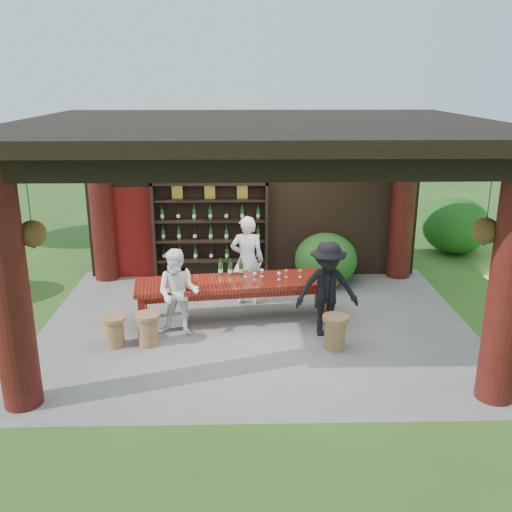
{
  "coord_description": "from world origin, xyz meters",
  "views": [
    {
      "loc": [
        -0.23,
        -9.11,
        4.14
      ],
      "look_at": [
        0.0,
        0.4,
        1.15
      ],
      "focal_mm": 40.0,
      "sensor_mm": 36.0,
      "label": 1
    }
  ],
  "objects_px": {
    "stool_near_left": "(148,328)",
    "wine_shelf": "(211,231)",
    "stool_far_left": "(114,331)",
    "guest_woman": "(178,293)",
    "host": "(247,260)",
    "tasting_table": "(235,287)",
    "napkin_basket": "(178,281)",
    "guest_man": "(327,289)",
    "stool_near_right": "(335,331)"
  },
  "relations": [
    {
      "from": "tasting_table",
      "to": "guest_man",
      "type": "distance_m",
      "value": 1.65
    },
    {
      "from": "host",
      "to": "guest_man",
      "type": "height_order",
      "value": "host"
    },
    {
      "from": "tasting_table",
      "to": "guest_woman",
      "type": "bearing_deg",
      "value": -149.37
    },
    {
      "from": "wine_shelf",
      "to": "stool_near_left",
      "type": "relative_size",
      "value": 4.48
    },
    {
      "from": "stool_near_right",
      "to": "guest_man",
      "type": "height_order",
      "value": "guest_man"
    },
    {
      "from": "stool_near_right",
      "to": "guest_woman",
      "type": "relative_size",
      "value": 0.37
    },
    {
      "from": "stool_near_right",
      "to": "guest_woman",
      "type": "distance_m",
      "value": 2.63
    },
    {
      "from": "tasting_table",
      "to": "wine_shelf",
      "type": "bearing_deg",
      "value": 103.64
    },
    {
      "from": "guest_man",
      "to": "stool_near_left",
      "type": "bearing_deg",
      "value": -176.8
    },
    {
      "from": "host",
      "to": "napkin_basket",
      "type": "distance_m",
      "value": 1.54
    },
    {
      "from": "tasting_table",
      "to": "guest_woman",
      "type": "xyz_separation_m",
      "value": [
        -0.93,
        -0.55,
        0.11
      ]
    },
    {
      "from": "host",
      "to": "guest_man",
      "type": "xyz_separation_m",
      "value": [
        1.31,
        -1.42,
        -0.05
      ]
    },
    {
      "from": "wine_shelf",
      "to": "guest_man",
      "type": "xyz_separation_m",
      "value": [
        2.06,
        -2.81,
        -0.25
      ]
    },
    {
      "from": "host",
      "to": "napkin_basket",
      "type": "height_order",
      "value": "host"
    },
    {
      "from": "tasting_table",
      "to": "napkin_basket",
      "type": "height_order",
      "value": "napkin_basket"
    },
    {
      "from": "wine_shelf",
      "to": "stool_far_left",
      "type": "distance_m",
      "value": 3.56
    },
    {
      "from": "stool_near_left",
      "to": "stool_far_left",
      "type": "bearing_deg",
      "value": -175.4
    },
    {
      "from": "stool_near_left",
      "to": "napkin_basket",
      "type": "distance_m",
      "value": 1.03
    },
    {
      "from": "tasting_table",
      "to": "guest_man",
      "type": "bearing_deg",
      "value": -21.74
    },
    {
      "from": "guest_man",
      "to": "napkin_basket",
      "type": "distance_m",
      "value": 2.53
    },
    {
      "from": "wine_shelf",
      "to": "tasting_table",
      "type": "height_order",
      "value": "wine_shelf"
    },
    {
      "from": "stool_near_left",
      "to": "guest_man",
      "type": "xyz_separation_m",
      "value": [
        2.93,
        0.33,
        0.52
      ]
    },
    {
      "from": "stool_near_right",
      "to": "guest_woman",
      "type": "height_order",
      "value": "guest_woman"
    },
    {
      "from": "wine_shelf",
      "to": "stool_near_right",
      "type": "relative_size",
      "value": 4.34
    },
    {
      "from": "guest_woman",
      "to": "guest_man",
      "type": "height_order",
      "value": "guest_man"
    },
    {
      "from": "tasting_table",
      "to": "stool_near_left",
      "type": "height_order",
      "value": "tasting_table"
    },
    {
      "from": "stool_near_left",
      "to": "stool_far_left",
      "type": "relative_size",
      "value": 1.05
    },
    {
      "from": "stool_near_left",
      "to": "stool_far_left",
      "type": "distance_m",
      "value": 0.53
    },
    {
      "from": "tasting_table",
      "to": "stool_near_left",
      "type": "xyz_separation_m",
      "value": [
        -1.4,
        -0.94,
        -0.35
      ]
    },
    {
      "from": "stool_near_left",
      "to": "tasting_table",
      "type": "bearing_deg",
      "value": 33.74
    },
    {
      "from": "wine_shelf",
      "to": "napkin_basket",
      "type": "relative_size",
      "value": 9.21
    },
    {
      "from": "wine_shelf",
      "to": "tasting_table",
      "type": "relative_size",
      "value": 0.68
    },
    {
      "from": "stool_near_left",
      "to": "host",
      "type": "height_order",
      "value": "host"
    },
    {
      "from": "stool_near_left",
      "to": "stool_far_left",
      "type": "xyz_separation_m",
      "value": [
        -0.53,
        -0.04,
        -0.01
      ]
    },
    {
      "from": "host",
      "to": "guest_woman",
      "type": "bearing_deg",
      "value": 52.67
    },
    {
      "from": "stool_near_left",
      "to": "wine_shelf",
      "type": "bearing_deg",
      "value": 74.52
    },
    {
      "from": "wine_shelf",
      "to": "host",
      "type": "xyz_separation_m",
      "value": [
        0.75,
        -1.39,
        -0.2
      ]
    },
    {
      "from": "stool_far_left",
      "to": "napkin_basket",
      "type": "bearing_deg",
      "value": 39.78
    },
    {
      "from": "guest_man",
      "to": "guest_woman",
      "type": "bearing_deg",
      "value": 175.52
    },
    {
      "from": "wine_shelf",
      "to": "stool_near_left",
      "type": "bearing_deg",
      "value": -105.48
    },
    {
      "from": "stool_near_left",
      "to": "host",
      "type": "bearing_deg",
      "value": 47.16
    },
    {
      "from": "host",
      "to": "stool_near_right",
      "type": "bearing_deg",
      "value": 128.02
    },
    {
      "from": "tasting_table",
      "to": "host",
      "type": "bearing_deg",
      "value": 74.87
    },
    {
      "from": "stool_near_right",
      "to": "guest_man",
      "type": "xyz_separation_m",
      "value": [
        -0.07,
        0.53,
        0.51
      ]
    },
    {
      "from": "stool_near_left",
      "to": "napkin_basket",
      "type": "xyz_separation_m",
      "value": [
        0.43,
        0.76,
        0.54
      ]
    },
    {
      "from": "stool_near_right",
      "to": "napkin_basket",
      "type": "height_order",
      "value": "napkin_basket"
    },
    {
      "from": "host",
      "to": "tasting_table",
      "type": "bearing_deg",
      "value": 77.73
    },
    {
      "from": "wine_shelf",
      "to": "guest_woman",
      "type": "xyz_separation_m",
      "value": [
        -0.4,
        -2.75,
        -0.32
      ]
    },
    {
      "from": "stool_near_right",
      "to": "stool_far_left",
      "type": "xyz_separation_m",
      "value": [
        -3.52,
        0.16,
        -0.02
      ]
    },
    {
      "from": "host",
      "to": "guest_woman",
      "type": "height_order",
      "value": "host"
    }
  ]
}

